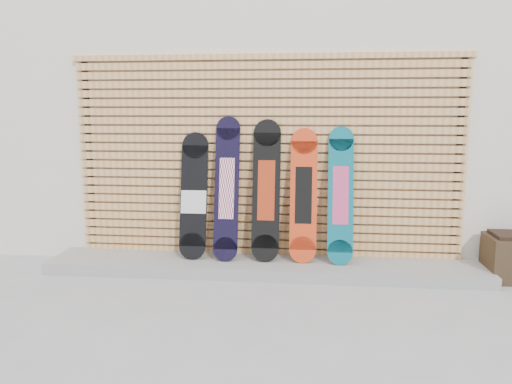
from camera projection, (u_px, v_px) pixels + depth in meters
ground at (274, 295)px, 4.64m from camera, size 80.00×80.00×0.00m
building at (322, 104)px, 7.74m from camera, size 12.00×5.00×3.60m
concrete_step at (264, 266)px, 5.32m from camera, size 4.60×0.70×0.12m
slat_wall at (267, 156)px, 5.42m from camera, size 4.26×0.08×2.29m
snowboard_0 at (194, 196)px, 5.38m from camera, size 0.29×0.32×1.35m
snowboard_1 at (227, 188)px, 5.32m from camera, size 0.26×0.35×1.53m
snowboard_2 at (266, 190)px, 5.29m from camera, size 0.29×0.33×1.49m
snowboard_3 at (304, 195)px, 5.26m from camera, size 0.28×0.32×1.40m
snowboard_4 at (341, 195)px, 5.20m from camera, size 0.26×0.35×1.42m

